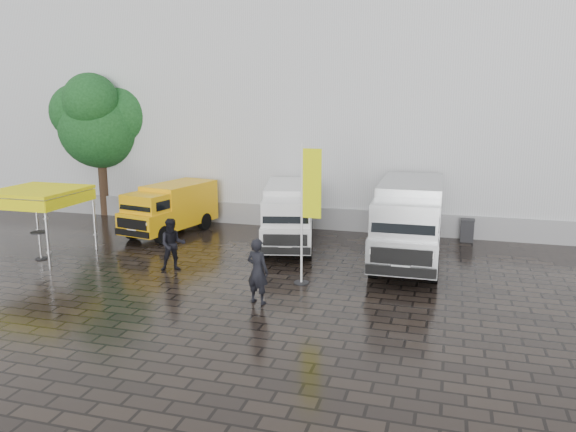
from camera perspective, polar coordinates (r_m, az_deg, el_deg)
name	(u,v)px	position (r m, az deg, el deg)	size (l,w,h in m)	color
ground	(310,286)	(18.19, 2.26, -7.16)	(120.00, 120.00, 0.00)	black
exhibition_hall	(416,96)	(32.75, 12.83, 11.76)	(44.00, 16.00, 12.00)	silver
hall_plinth	(398,223)	(25.32, 11.07, -0.70)	(44.00, 0.15, 1.00)	gray
van_yellow	(170,210)	(25.29, -11.91, 0.62)	(1.82, 4.74, 2.19)	#FFB50D
van_white	(289,216)	(22.77, 0.08, -0.05)	(1.87, 5.62, 2.44)	white
van_silver	(409,224)	(20.91, 12.15, -0.76)	(2.23, 6.69, 2.90)	#9EA1A2
canopy_tent	(38,194)	(22.98, -24.09, 2.08)	(2.93, 2.93, 2.61)	silver
flagpole	(307,208)	(17.79, 1.97, 0.86)	(0.88, 0.50, 4.59)	black
tree	(100,122)	(30.27, -18.56, 9.06)	(4.12, 4.17, 7.39)	black
cocktail_table	(40,245)	(22.98, -23.88, -2.75)	(0.60, 0.60, 1.05)	black
wheelie_bin	(467,230)	(24.80, 17.74, -1.38)	(0.58, 0.58, 0.96)	black
person_front	(258,271)	(16.51, -3.11, -5.60)	(0.72, 0.47, 1.96)	black
person_tent	(173,245)	(19.98, -11.64, -2.87)	(0.90, 0.70, 1.86)	black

